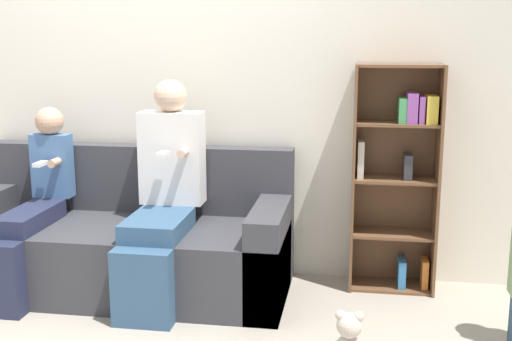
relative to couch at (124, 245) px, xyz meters
name	(u,v)px	position (x,y,z in m)	size (l,w,h in m)	color
ground_plane	(118,323)	(0.14, -0.51, -0.29)	(14.00, 14.00, 0.00)	#9E9384
back_wall	(162,83)	(0.14, 0.46, 0.99)	(10.00, 0.06, 2.55)	silver
couch	(124,245)	(0.00, 0.00, 0.00)	(2.08, 0.84, 0.88)	#38383D
adult_seated	(163,190)	(0.29, -0.08, 0.38)	(0.39, 0.80, 1.32)	#335170
child_seated	(33,203)	(-0.53, -0.12, 0.28)	(0.25, 0.82, 1.14)	#232842
bookshelf	(398,172)	(1.70, 0.31, 0.46)	(0.53, 0.29, 1.42)	brown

